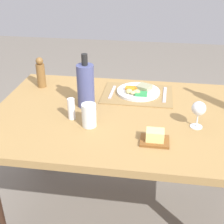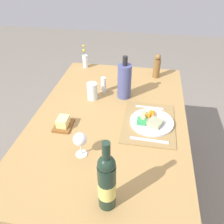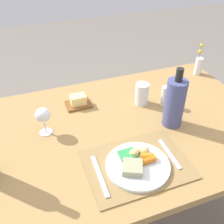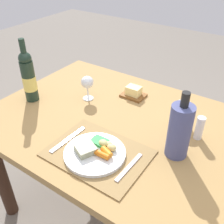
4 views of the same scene
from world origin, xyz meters
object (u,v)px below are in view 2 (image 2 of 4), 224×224
at_px(knife, 150,107).
at_px(cooler_bottle, 124,81).
at_px(butter_dish, 63,123).
at_px(wine_glass, 80,140).
at_px(fork, 149,140).
at_px(flower_vase, 85,60).
at_px(salt_shaker, 104,85).
at_px(pepper_mill, 157,66).
at_px(wine_bottle, 107,182).
at_px(dining_table, 110,129).
at_px(dinner_plate, 151,121).
at_px(water_tumbler, 92,92).

bearing_deg(knife, cooler_bottle, 59.06).
distance_m(butter_dish, wine_glass, 0.27).
bearing_deg(cooler_bottle, fork, -155.81).
bearing_deg(flower_vase, salt_shaker, -147.93).
relative_size(cooler_bottle, pepper_mill, 1.55).
bearing_deg(wine_glass, flower_vase, 13.74).
distance_m(wine_bottle, pepper_mill, 1.18).
distance_m(knife, wine_bottle, 0.74).
bearing_deg(dining_table, dinner_plate, -96.14).
height_order(water_tumbler, wine_bottle, wine_bottle).
height_order(dinner_plate, fork, dinner_plate).
relative_size(fork, water_tumbler, 1.77).
xyz_separation_m(dining_table, flower_vase, (0.66, 0.33, 0.17)).
height_order(butter_dish, wine_glass, wine_glass).
relative_size(pepper_mill, flower_vase, 0.95).
height_order(dining_table, knife, knife).
bearing_deg(flower_vase, butter_dish, -174.28).
bearing_deg(wine_glass, fork, -65.47).
bearing_deg(salt_shaker, wine_glass, -179.11).
bearing_deg(salt_shaker, wine_bottle, -167.73).
bearing_deg(pepper_mill, cooler_bottle, 147.24).
bearing_deg(dining_table, wine_glass, 165.75).
distance_m(cooler_bottle, flower_vase, 0.57).
xyz_separation_m(dining_table, cooler_bottle, (0.24, -0.06, 0.23)).
relative_size(cooler_bottle, salt_shaker, 2.64).
relative_size(water_tumbler, wine_glass, 0.86).
xyz_separation_m(wine_bottle, wine_glass, (0.25, 0.18, -0.04)).
distance_m(wine_bottle, wine_glass, 0.31).
xyz_separation_m(dinner_plate, water_tumbler, (0.21, 0.40, 0.03)).
xyz_separation_m(knife, flower_vase, (0.53, 0.57, 0.05)).
xyz_separation_m(knife, butter_dish, (-0.27, 0.49, 0.02)).
bearing_deg(pepper_mill, flower_vase, 82.18).
distance_m(dinner_plate, water_tumbler, 0.46).
bearing_deg(dining_table, water_tumbler, 39.72).
relative_size(knife, butter_dish, 1.37).
bearing_deg(wine_bottle, pepper_mill, -8.62).
bearing_deg(dinner_plate, dining_table, 83.86).
xyz_separation_m(dinner_plate, wine_glass, (-0.31, 0.34, 0.08)).
distance_m(water_tumbler, wine_glass, 0.52).
bearing_deg(water_tumbler, wine_bottle, -162.24).
relative_size(cooler_bottle, wine_glass, 2.16).
height_order(dinner_plate, flower_vase, flower_vase).
bearing_deg(fork, wine_glass, 116.52).
bearing_deg(dinner_plate, wine_bottle, 164.14).
relative_size(water_tumbler, butter_dish, 0.90).
xyz_separation_m(salt_shaker, butter_dish, (-0.43, 0.15, -0.03)).
distance_m(wine_bottle, salt_shaker, 0.90).
distance_m(dining_table, water_tumbler, 0.28).
relative_size(water_tumbler, wine_bottle, 0.34).
xyz_separation_m(fork, wine_glass, (-0.15, 0.33, 0.09)).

